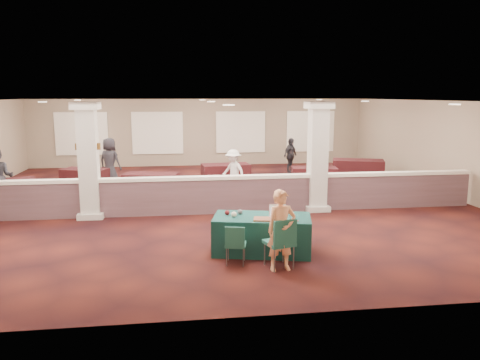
{
  "coord_description": "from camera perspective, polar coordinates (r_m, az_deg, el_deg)",
  "views": [
    {
      "loc": [
        -1.06,
        -14.68,
        3.39
      ],
      "look_at": [
        0.64,
        -2.0,
        1.06
      ],
      "focal_mm": 35.0,
      "sensor_mm": 36.0,
      "label": 1
    }
  ],
  "objects": [
    {
      "name": "attendee_b",
      "position": [
        16.37,
        -0.83,
        1.09
      ],
      "size": [
        0.98,
        1.02,
        1.52
      ],
      "primitive_type": "imported",
      "rotation": [
        0.0,
        0.0,
        -0.84
      ],
      "color": "silver",
      "rests_on": "ground"
    },
    {
      "name": "yarn_grey",
      "position": [
        10.29,
        -0.0,
        -3.91
      ],
      "size": [
        0.11,
        0.11,
        0.11
      ],
      "primitive_type": "sphere",
      "color": "#4F4F54",
      "rests_on": "near_table"
    },
    {
      "name": "laptop_screen",
      "position": [
        10.17,
        4.6,
        -3.64
      ],
      "size": [
        0.36,
        0.09,
        0.24
      ],
      "primitive_type": "cube",
      "rotation": [
        0.0,
        0.0,
        -0.23
      ],
      "color": "silver",
      "rests_on": "near_table"
    },
    {
      "name": "far_table_front_right",
      "position": [
        17.99,
        9.01,
        0.46
      ],
      "size": [
        1.8,
        1.1,
        0.68
      ],
      "primitive_type": "cube",
      "rotation": [
        0.0,
        0.0,
        -0.16
      ],
      "color": "black",
      "rests_on": "ground"
    },
    {
      "name": "ground",
      "position": [
        15.1,
        -3.41,
        -2.65
      ],
      "size": [
        16.0,
        16.0,
        0.0
      ],
      "primitive_type": "plane",
      "color": "#441611",
      "rests_on": "ground"
    },
    {
      "name": "conf_chair_main",
      "position": [
        9.26,
        5.09,
        -7.2
      ],
      "size": [
        0.64,
        0.64,
        1.03
      ],
      "rotation": [
        0.0,
        0.0,
        0.28
      ],
      "color": "#1F5C51",
      "rests_on": "ground"
    },
    {
      "name": "yarn_red",
      "position": [
        10.24,
        -1.57,
        -3.99
      ],
      "size": [
        0.11,
        0.11,
        0.11
      ],
      "primitive_type": "sphere",
      "color": "#5D1216",
      "rests_on": "near_table"
    },
    {
      "name": "yarn_cream",
      "position": [
        10.07,
        -0.75,
        -4.22
      ],
      "size": [
        0.12,
        0.12,
        0.12
      ],
      "primitive_type": "sphere",
      "color": "#EFE2C5",
      "rests_on": "near_table"
    },
    {
      "name": "ceiling",
      "position": [
        14.72,
        -3.54,
        9.58
      ],
      "size": [
        16.0,
        16.0,
        0.02
      ],
      "primitive_type": "cube",
      "color": "white",
      "rests_on": "wall_back"
    },
    {
      "name": "far_table_back_left",
      "position": [
        18.47,
        -18.38,
        0.29
      ],
      "size": [
        1.84,
        1.37,
        0.67
      ],
      "primitive_type": "cube",
      "rotation": [
        0.0,
        0.0,
        -0.37
      ],
      "color": "black",
      "rests_on": "ground"
    },
    {
      "name": "scissors",
      "position": [
        9.84,
        6.79,
        -4.96
      ],
      "size": [
        0.14,
        0.06,
        0.01
      ],
      "primitive_type": "cube",
      "rotation": [
        0.0,
        0.0,
        -0.23
      ],
      "color": "red",
      "rests_on": "near_table"
    },
    {
      "name": "woman",
      "position": [
        9.15,
        5.07,
        -6.14
      ],
      "size": [
        0.62,
        0.46,
        1.6
      ],
      "primitive_type": "imported",
      "rotation": [
        0.0,
        0.0,
        0.14
      ],
      "color": "#FD956E",
      "rests_on": "ground"
    },
    {
      "name": "partition_wall",
      "position": [
        13.52,
        -2.96,
        -1.73
      ],
      "size": [
        15.6,
        0.28,
        1.1
      ],
      "color": "#51363A",
      "rests_on": "ground"
    },
    {
      "name": "sconce_left",
      "position": [
        13.53,
        -19.23,
        3.87
      ],
      "size": [
        0.12,
        0.12,
        0.18
      ],
      "color": "brown",
      "rests_on": "column_left"
    },
    {
      "name": "far_table_back_right",
      "position": [
        19.5,
        14.18,
        1.23
      ],
      "size": [
        2.22,
        1.61,
        0.81
      ],
      "primitive_type": "cube",
      "rotation": [
        0.0,
        0.0,
        -0.34
      ],
      "color": "black",
      "rests_on": "ground"
    },
    {
      "name": "conf_chair_side",
      "position": [
        9.47,
        -0.58,
        -7.53
      ],
      "size": [
        0.49,
        0.49,
        0.82
      ],
      "rotation": [
        0.0,
        0.0,
        -0.21
      ],
      "color": "#1F5C51",
      "rests_on": "ground"
    },
    {
      "name": "far_table_back_center",
      "position": [
        18.22,
        -1.76,
        0.8
      ],
      "size": [
        1.91,
        1.11,
        0.74
      ],
      "primitive_type": "cube",
      "rotation": [
        0.0,
        0.0,
        0.11
      ],
      "color": "black",
      "rests_on": "ground"
    },
    {
      "name": "attendee_c",
      "position": [
        20.68,
        6.16,
        2.99
      ],
      "size": [
        0.95,
        0.93,
        1.53
      ],
      "primitive_type": "imported",
      "rotation": [
        0.0,
        0.0,
        0.76
      ],
      "color": "black",
      "rests_on": "ground"
    },
    {
      "name": "laptop_base",
      "position": [
        10.08,
        4.57,
        -4.53
      ],
      "size": [
        0.41,
        0.33,
        0.02
      ],
      "primitive_type": "cube",
      "rotation": [
        0.0,
        0.0,
        -0.23
      ],
      "color": "silver",
      "rests_on": "near_table"
    },
    {
      "name": "screen_glow",
      "position": [
        10.16,
        4.59,
        -3.74
      ],
      "size": [
        0.32,
        0.08,
        0.21
      ],
      "primitive_type": "cube",
      "rotation": [
        0.0,
        0.0,
        -0.23
      ],
      "color": "silver",
      "rests_on": "near_table"
    },
    {
      "name": "far_table_front_left",
      "position": [
        16.21,
        -27.08,
        -1.44
      ],
      "size": [
        2.18,
        1.55,
        0.8
      ],
      "primitive_type": "cube",
      "rotation": [
        0.0,
        0.0,
        0.32
      ],
      "color": "black",
      "rests_on": "ground"
    },
    {
      "name": "far_table_front_center",
      "position": [
        16.38,
        -10.78,
        -0.48
      ],
      "size": [
        1.97,
        1.31,
        0.73
      ],
      "primitive_type": "cube",
      "rotation": [
        0.0,
        0.0,
        -0.24
      ],
      "color": "black",
      "rests_on": "ground"
    },
    {
      "name": "column_right",
      "position": [
        13.9,
        9.44,
        2.95
      ],
      "size": [
        0.72,
        0.72,
        3.2
      ],
      "color": "silver",
      "rests_on": "ground"
    },
    {
      "name": "wall_front",
      "position": [
        6.99,
        1.34,
        -4.5
      ],
      "size": [
        16.0,
        0.04,
        3.2
      ],
      "primitive_type": "cube",
      "color": "gray",
      "rests_on": "ground"
    },
    {
      "name": "column_left",
      "position": [
        13.51,
        -17.97,
        2.38
      ],
      "size": [
        0.72,
        0.72,
        3.2
      ],
      "color": "silver",
      "rests_on": "ground"
    },
    {
      "name": "wall_back",
      "position": [
        22.77,
        -4.95,
        5.8
      ],
      "size": [
        16.0,
        0.04,
        3.2
      ],
      "primitive_type": "cube",
      "color": "gray",
      "rests_on": "ground"
    },
    {
      "name": "sconce_right",
      "position": [
        13.42,
        -16.88,
        3.95
      ],
      "size": [
        0.12,
        0.12,
        0.18
      ],
      "color": "brown",
      "rests_on": "column_left"
    },
    {
      "name": "wall_right",
      "position": [
        17.34,
        23.98,
        3.52
      ],
      "size": [
        0.04,
        16.0,
        3.2
      ],
      "primitive_type": "cube",
      "color": "gray",
      "rests_on": "ground"
    },
    {
      "name": "attendee_d",
      "position": [
        18.53,
        -15.59,
        2.22
      ],
      "size": [
        1.0,
        0.82,
        1.79
      ],
      "primitive_type": "imported",
      "rotation": [
        0.0,
        0.0,
        2.68
      ],
      "color": "black",
      "rests_on": "ground"
    },
    {
      "name": "knitting",
      "position": [
        9.87,
        2.96,
        -4.79
      ],
      "size": [
        0.5,
        0.42,
        0.03
      ],
      "primitive_type": "cube",
      "rotation": [
        0.0,
        0.0,
        -0.23
      ],
      "color": "#BE501E",
      "rests_on": "near_table"
    },
    {
      "name": "near_table",
      "position": [
        10.25,
        2.7,
        -6.63
      ],
      "size": [
        2.26,
        1.48,
        0.8
      ],
      "primitive_type": "cube",
      "rotation": [
        0.0,
        0.0,
        -0.23
      ],
      "color": "#0E3532",
      "rests_on": "ground"
    }
  ]
}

